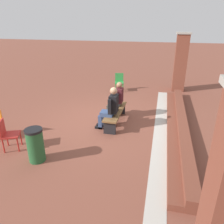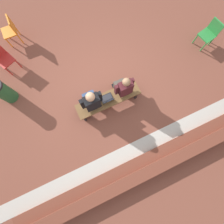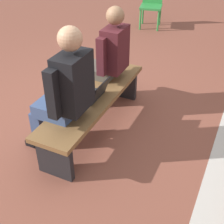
{
  "view_description": "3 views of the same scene",
  "coord_description": "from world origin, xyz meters",
  "px_view_note": "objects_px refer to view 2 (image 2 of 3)",
  "views": [
    {
      "loc": [
        6.54,
        1.79,
        3.21
      ],
      "look_at": [
        0.56,
        0.4,
        0.62
      ],
      "focal_mm": 35.0,
      "sensor_mm": 36.0,
      "label": 1
    },
    {
      "loc": [
        0.57,
        1.79,
        4.94
      ],
      "look_at": [
        0.13,
        0.85,
        0.83
      ],
      "focal_mm": 28.0,
      "sensor_mm": 36.0,
      "label": 2
    },
    {
      "loc": [
        2.55,
        1.79,
        2.23
      ],
      "look_at": [
        0.39,
        0.78,
        0.58
      ],
      "focal_mm": 50.0,
      "sensor_mm": 36.0,
      "label": 3
    }
  ],
  "objects_px": {
    "plastic_chair_far_right": "(11,29)",
    "plastic_chair_mid_courtyard": "(3,57)",
    "plastic_chair_by_pillar": "(210,32)",
    "bench": "(108,100)",
    "laptop": "(108,99)",
    "person_student": "(123,87)",
    "litter_bin": "(3,92)",
    "person_adult": "(91,100)"
  },
  "relations": [
    {
      "from": "plastic_chair_far_right",
      "to": "plastic_chair_mid_courtyard",
      "type": "height_order",
      "value": "same"
    },
    {
      "from": "plastic_chair_by_pillar",
      "to": "plastic_chair_mid_courtyard",
      "type": "bearing_deg",
      "value": -17.23
    },
    {
      "from": "bench",
      "to": "laptop",
      "type": "distance_m",
      "value": 0.15
    },
    {
      "from": "laptop",
      "to": "bench",
      "type": "bearing_deg",
      "value": -153.57
    },
    {
      "from": "person_student",
      "to": "plastic_chair_mid_courtyard",
      "type": "height_order",
      "value": "person_student"
    },
    {
      "from": "bench",
      "to": "plastic_chair_mid_courtyard",
      "type": "bearing_deg",
      "value": -47.38
    },
    {
      "from": "person_student",
      "to": "litter_bin",
      "type": "bearing_deg",
      "value": -24.43
    },
    {
      "from": "plastic_chair_far_right",
      "to": "plastic_chair_by_pillar",
      "type": "bearing_deg",
      "value": 153.89
    },
    {
      "from": "bench",
      "to": "person_adult",
      "type": "height_order",
      "value": "person_adult"
    },
    {
      "from": "plastic_chair_far_right",
      "to": "plastic_chair_mid_courtyard",
      "type": "bearing_deg",
      "value": 59.05
    },
    {
      "from": "bench",
      "to": "laptop",
      "type": "relative_size",
      "value": 5.62
    },
    {
      "from": "laptop",
      "to": "plastic_chair_by_pillar",
      "type": "distance_m",
      "value": 3.7
    },
    {
      "from": "laptop",
      "to": "plastic_chair_far_right",
      "type": "relative_size",
      "value": 0.38
    },
    {
      "from": "laptop",
      "to": "plastic_chair_far_right",
      "type": "bearing_deg",
      "value": -62.18
    },
    {
      "from": "litter_bin",
      "to": "plastic_chair_far_right",
      "type": "bearing_deg",
      "value": -113.64
    },
    {
      "from": "plastic_chair_mid_courtyard",
      "to": "bench",
      "type": "bearing_deg",
      "value": 132.62
    },
    {
      "from": "person_student",
      "to": "plastic_chair_by_pillar",
      "type": "height_order",
      "value": "person_student"
    },
    {
      "from": "bench",
      "to": "person_student",
      "type": "height_order",
      "value": "person_student"
    },
    {
      "from": "laptop",
      "to": "plastic_chair_far_right",
      "type": "xyz_separation_m",
      "value": [
        1.71,
        -3.24,
        -0.02
      ]
    },
    {
      "from": "plastic_chair_mid_courtyard",
      "to": "plastic_chair_by_pillar",
      "type": "height_order",
      "value": "same"
    },
    {
      "from": "plastic_chair_mid_courtyard",
      "to": "person_student",
      "type": "bearing_deg",
      "value": 138.82
    },
    {
      "from": "laptop",
      "to": "plastic_chair_far_right",
      "type": "distance_m",
      "value": 3.66
    },
    {
      "from": "person_adult",
      "to": "bench",
      "type": "bearing_deg",
      "value": 171.06
    },
    {
      "from": "bench",
      "to": "person_student",
      "type": "relative_size",
      "value": 1.39
    },
    {
      "from": "laptop",
      "to": "person_student",
      "type": "bearing_deg",
      "value": -171.07
    },
    {
      "from": "person_adult",
      "to": "plastic_chair_mid_courtyard",
      "type": "distance_m",
      "value": 2.95
    },
    {
      "from": "bench",
      "to": "plastic_chair_by_pillar",
      "type": "distance_m",
      "value": 3.68
    },
    {
      "from": "person_adult",
      "to": "person_student",
      "type": "bearing_deg",
      "value": 179.72
    },
    {
      "from": "bench",
      "to": "person_adult",
      "type": "bearing_deg",
      "value": -8.94
    },
    {
      "from": "laptop",
      "to": "plastic_chair_by_pillar",
      "type": "height_order",
      "value": "plastic_chair_by_pillar"
    },
    {
      "from": "plastic_chair_mid_courtyard",
      "to": "person_adult",
      "type": "bearing_deg",
      "value": 127.22
    },
    {
      "from": "plastic_chair_mid_courtyard",
      "to": "litter_bin",
      "type": "bearing_deg",
      "value": 73.04
    },
    {
      "from": "bench",
      "to": "plastic_chair_by_pillar",
      "type": "height_order",
      "value": "plastic_chair_by_pillar"
    },
    {
      "from": "plastic_chair_mid_courtyard",
      "to": "plastic_chair_by_pillar",
      "type": "distance_m",
      "value": 6.12
    },
    {
      "from": "bench",
      "to": "person_student",
      "type": "bearing_deg",
      "value": -172.06
    },
    {
      "from": "laptop",
      "to": "plastic_chair_mid_courtyard",
      "type": "xyz_separation_m",
      "value": [
        2.2,
        -2.43,
        -0.02
      ]
    },
    {
      "from": "laptop",
      "to": "plastic_chair_mid_courtyard",
      "type": "bearing_deg",
      "value": -47.84
    },
    {
      "from": "laptop",
      "to": "plastic_chair_by_pillar",
      "type": "xyz_separation_m",
      "value": [
        -3.65,
        -0.61,
        -0.02
      ]
    },
    {
      "from": "person_student",
      "to": "plastic_chair_by_pillar",
      "type": "bearing_deg",
      "value": -170.4
    },
    {
      "from": "bench",
      "to": "person_adult",
      "type": "xyz_separation_m",
      "value": [
        0.44,
        -0.07,
        0.38
      ]
    },
    {
      "from": "laptop",
      "to": "plastic_chair_by_pillar",
      "type": "relative_size",
      "value": 0.38
    },
    {
      "from": "plastic_chair_mid_courtyard",
      "to": "plastic_chair_by_pillar",
      "type": "relative_size",
      "value": 1.0
    }
  ]
}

